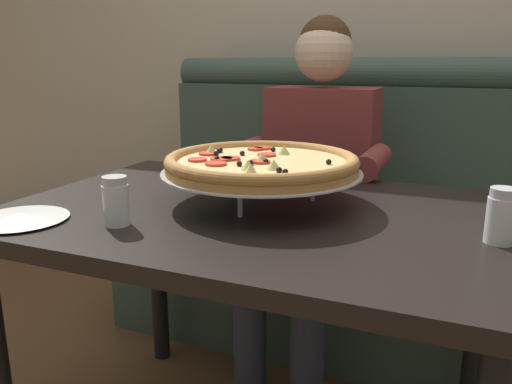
% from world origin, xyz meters
% --- Properties ---
extents(booth_bench, '(1.72, 0.78, 1.13)m').
position_xyz_m(booth_bench, '(0.00, 0.89, 0.40)').
color(booth_bench, '#384C42').
rests_on(booth_bench, ground_plane).
extents(dining_table, '(1.24, 0.85, 0.76)m').
position_xyz_m(dining_table, '(0.00, 0.00, 0.66)').
color(dining_table, black).
rests_on(dining_table, ground_plane).
extents(diner_main, '(0.54, 0.64, 1.27)m').
position_xyz_m(diner_main, '(-0.04, 0.63, 0.71)').
color(diner_main, '#2D3342').
rests_on(diner_main, ground_plane).
extents(pizza, '(0.51, 0.51, 0.14)m').
position_xyz_m(pizza, '(-0.01, 0.05, 0.86)').
color(pizza, silver).
rests_on(pizza, dining_table).
extents(shaker_parmesan, '(0.06, 0.06, 0.11)m').
position_xyz_m(shaker_parmesan, '(0.55, -0.04, 0.81)').
color(shaker_parmesan, white).
rests_on(shaker_parmesan, dining_table).
extents(shaker_oregano, '(0.06, 0.06, 0.11)m').
position_xyz_m(shaker_oregano, '(-0.24, -0.25, 0.80)').
color(shaker_oregano, white).
rests_on(shaker_oregano, dining_table).
extents(plate_near_left, '(0.22, 0.22, 0.02)m').
position_xyz_m(plate_near_left, '(-0.46, -0.31, 0.77)').
color(plate_near_left, white).
rests_on(plate_near_left, dining_table).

